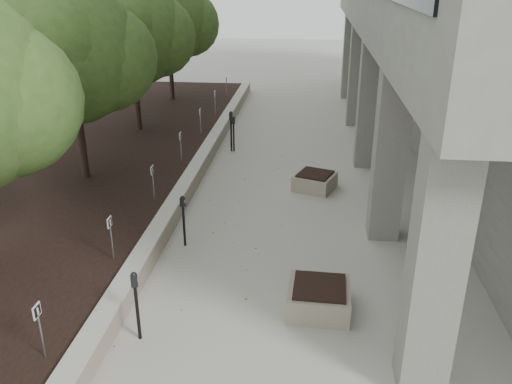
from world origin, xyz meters
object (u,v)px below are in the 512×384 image
at_px(planter_front, 319,297).
at_px(crabapple_tree_5, 169,38).
at_px(parking_meter_4, 234,134).
at_px(planter_back, 315,181).
at_px(crabapple_tree_4, 133,55).
at_px(parking_meter_5, 231,131).
at_px(parking_meter_2, 137,306).
at_px(crabapple_tree_3, 74,82).
at_px(parking_meter_3, 184,221).

bearing_deg(planter_front, crabapple_tree_5, 113.62).
bearing_deg(parking_meter_4, planter_back, -49.02).
bearing_deg(crabapple_tree_4, planter_back, -33.02).
distance_m(crabapple_tree_5, parking_meter_5, 7.48).
bearing_deg(parking_meter_2, crabapple_tree_5, 86.52).
relative_size(parking_meter_4, planter_front, 1.09).
height_order(crabapple_tree_4, parking_meter_2, crabapple_tree_4).
bearing_deg(planter_back, parking_meter_2, -112.75).
bearing_deg(crabapple_tree_3, parking_meter_3, -40.33).
xyz_separation_m(crabapple_tree_4, planter_back, (6.58, -4.27, -2.87)).
height_order(parking_meter_4, planter_front, parking_meter_4).
bearing_deg(crabapple_tree_5, parking_meter_3, -74.60).
bearing_deg(parking_meter_2, parking_meter_4, 73.37).
bearing_deg(planter_front, crabapple_tree_3, 141.78).
bearing_deg(planter_front, parking_meter_2, -159.25).
xyz_separation_m(parking_meter_3, planter_front, (3.07, -2.20, -0.36)).
relative_size(crabapple_tree_3, parking_meter_2, 4.08).
distance_m(parking_meter_2, parking_meter_3, 3.37).
distance_m(parking_meter_3, planter_front, 3.80).
bearing_deg(parking_meter_2, planter_back, 51.48).
height_order(crabapple_tree_3, planter_back, crabapple_tree_3).
bearing_deg(parking_meter_3, planter_back, 71.31).
bearing_deg(crabapple_tree_4, parking_meter_3, -65.94).
distance_m(crabapple_tree_3, parking_meter_4, 5.97).
bearing_deg(parking_meter_4, crabapple_tree_5, 121.09).
relative_size(crabapple_tree_3, parking_meter_5, 3.77).
xyz_separation_m(crabapple_tree_3, parking_meter_2, (3.58, -6.42, -2.45)).
relative_size(parking_meter_2, planter_front, 1.16).
height_order(crabapple_tree_4, parking_meter_5, crabapple_tree_4).
height_order(parking_meter_3, parking_meter_5, parking_meter_5).
relative_size(crabapple_tree_5, planter_front, 4.75).
bearing_deg(parking_meter_4, parking_meter_5, -176.35).
distance_m(crabapple_tree_4, crabapple_tree_5, 5.00).
height_order(parking_meter_5, planter_back, parking_meter_5).
xyz_separation_m(crabapple_tree_5, parking_meter_3, (3.59, -13.05, -2.49)).
bearing_deg(planter_back, parking_meter_4, 131.52).
bearing_deg(parking_meter_3, crabapple_tree_3, 159.26).
distance_m(parking_meter_4, parking_meter_5, 0.13).
distance_m(parking_meter_2, planter_back, 7.76).
relative_size(crabapple_tree_4, planter_back, 5.13).
bearing_deg(parking_meter_2, crabapple_tree_3, 103.36).
distance_m(parking_meter_4, planter_front, 9.65).
distance_m(parking_meter_3, parking_meter_4, 6.99).
distance_m(crabapple_tree_4, planter_front, 12.56).
xyz_separation_m(crabapple_tree_5, parking_meter_2, (3.58, -16.42, -2.45)).
distance_m(crabapple_tree_3, crabapple_tree_5, 10.00).
height_order(crabapple_tree_5, parking_meter_2, crabapple_tree_5).
xyz_separation_m(parking_meter_3, parking_meter_5, (0.05, 6.98, 0.09)).
height_order(crabapple_tree_4, planter_front, crabapple_tree_4).
height_order(crabapple_tree_4, parking_meter_4, crabapple_tree_4).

